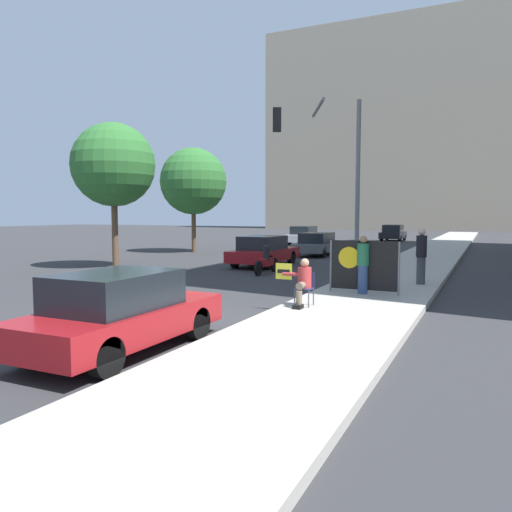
{
  "coord_description": "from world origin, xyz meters",
  "views": [
    {
      "loc": [
        6.77,
        -8.6,
        2.46
      ],
      "look_at": [
        0.33,
        5.08,
        1.18
      ],
      "focal_mm": 35.0,
      "sensor_mm": 36.0,
      "label": 1
    }
  ],
  "objects_px": {
    "car_on_road_distant": "(304,235)",
    "car_on_road_nearest": "(264,251)",
    "motorcycle_on_road": "(266,261)",
    "car_on_road_midblock": "(317,244)",
    "street_tree_midblock": "(193,181)",
    "jogger_on_sidewalk": "(363,264)",
    "traffic_light_pole": "(329,159)",
    "pedestrian_behind": "(421,256)",
    "car_on_road_far_lane": "(393,233)",
    "street_tree_near_curb": "(113,165)",
    "protest_banner": "(363,265)",
    "seated_protester": "(303,281)",
    "parked_car_curbside": "(120,312)"
  },
  "relations": [
    {
      "from": "motorcycle_on_road",
      "to": "car_on_road_distant",
      "type": "bearing_deg",
      "value": 105.23
    },
    {
      "from": "car_on_road_nearest",
      "to": "motorcycle_on_road",
      "type": "relative_size",
      "value": 2.04
    },
    {
      "from": "seated_protester",
      "to": "traffic_light_pole",
      "type": "xyz_separation_m",
      "value": [
        -1.23,
        6.19,
        3.67
      ]
    },
    {
      "from": "car_on_road_midblock",
      "to": "street_tree_midblock",
      "type": "height_order",
      "value": "street_tree_midblock"
    },
    {
      "from": "traffic_light_pole",
      "to": "car_on_road_far_lane",
      "type": "distance_m",
      "value": 28.69
    },
    {
      "from": "protest_banner",
      "to": "car_on_road_distant",
      "type": "distance_m",
      "value": 25.76
    },
    {
      "from": "protest_banner",
      "to": "car_on_road_distant",
      "type": "relative_size",
      "value": 0.44
    },
    {
      "from": "jogger_on_sidewalk",
      "to": "street_tree_midblock",
      "type": "bearing_deg",
      "value": -42.04
    },
    {
      "from": "seated_protester",
      "to": "traffic_light_pole",
      "type": "bearing_deg",
      "value": 105.2
    },
    {
      "from": "jogger_on_sidewalk",
      "to": "car_on_road_midblock",
      "type": "relative_size",
      "value": 0.37
    },
    {
      "from": "pedestrian_behind",
      "to": "car_on_road_distant",
      "type": "xyz_separation_m",
      "value": [
        -11.53,
        20.95,
        -0.37
      ]
    },
    {
      "from": "street_tree_midblock",
      "to": "motorcycle_on_road",
      "type": "bearing_deg",
      "value": -43.83
    },
    {
      "from": "seated_protester",
      "to": "car_on_road_far_lane",
      "type": "distance_m",
      "value": 34.72
    },
    {
      "from": "seated_protester",
      "to": "car_on_road_far_lane",
      "type": "relative_size",
      "value": 0.28
    },
    {
      "from": "pedestrian_behind",
      "to": "street_tree_near_curb",
      "type": "height_order",
      "value": "street_tree_near_curb"
    },
    {
      "from": "car_on_road_distant",
      "to": "car_on_road_nearest",
      "type": "bearing_deg",
      "value": -76.8
    },
    {
      "from": "traffic_light_pole",
      "to": "car_on_road_nearest",
      "type": "height_order",
      "value": "traffic_light_pole"
    },
    {
      "from": "seated_protester",
      "to": "car_on_road_distant",
      "type": "relative_size",
      "value": 0.26
    },
    {
      "from": "car_on_road_nearest",
      "to": "street_tree_midblock",
      "type": "height_order",
      "value": "street_tree_midblock"
    },
    {
      "from": "car_on_road_midblock",
      "to": "car_on_road_far_lane",
      "type": "relative_size",
      "value": 1.07
    },
    {
      "from": "seated_protester",
      "to": "motorcycle_on_road",
      "type": "bearing_deg",
      "value": 124.25
    },
    {
      "from": "parked_car_curbside",
      "to": "motorcycle_on_road",
      "type": "xyz_separation_m",
      "value": [
        -2.4,
        11.8,
        -0.2
      ]
    },
    {
      "from": "car_on_road_far_lane",
      "to": "street_tree_midblock",
      "type": "bearing_deg",
      "value": -116.15
    },
    {
      "from": "pedestrian_behind",
      "to": "car_on_road_midblock",
      "type": "xyz_separation_m",
      "value": [
        -7.25,
        11.3,
        -0.42
      ]
    },
    {
      "from": "pedestrian_behind",
      "to": "motorcycle_on_road",
      "type": "distance_m",
      "value": 6.57
    },
    {
      "from": "parked_car_curbside",
      "to": "car_on_road_midblock",
      "type": "bearing_deg",
      "value": 98.91
    },
    {
      "from": "car_on_road_midblock",
      "to": "traffic_light_pole",
      "type": "bearing_deg",
      "value": -69.76
    },
    {
      "from": "protest_banner",
      "to": "street_tree_midblock",
      "type": "height_order",
      "value": "street_tree_midblock"
    },
    {
      "from": "traffic_light_pole",
      "to": "car_on_road_distant",
      "type": "relative_size",
      "value": 1.4
    },
    {
      "from": "jogger_on_sidewalk",
      "to": "street_tree_midblock",
      "type": "height_order",
      "value": "street_tree_midblock"
    },
    {
      "from": "protest_banner",
      "to": "street_tree_midblock",
      "type": "xyz_separation_m",
      "value": [
        -13.96,
        12.99,
        3.54
      ]
    },
    {
      "from": "pedestrian_behind",
      "to": "street_tree_near_curb",
      "type": "relative_size",
      "value": 0.28
    },
    {
      "from": "traffic_light_pole",
      "to": "motorcycle_on_road",
      "type": "height_order",
      "value": "traffic_light_pole"
    },
    {
      "from": "traffic_light_pole",
      "to": "car_on_road_distant",
      "type": "bearing_deg",
      "value": 112.03
    },
    {
      "from": "protest_banner",
      "to": "car_on_road_distant",
      "type": "xyz_separation_m",
      "value": [
        -10.26,
        23.63,
        -0.24
      ]
    },
    {
      "from": "car_on_road_midblock",
      "to": "car_on_road_distant",
      "type": "relative_size",
      "value": 0.99
    },
    {
      "from": "street_tree_midblock",
      "to": "car_on_road_midblock",
      "type": "bearing_deg",
      "value": 7.03
    },
    {
      "from": "pedestrian_behind",
      "to": "parked_car_curbside",
      "type": "height_order",
      "value": "pedestrian_behind"
    },
    {
      "from": "car_on_road_distant",
      "to": "car_on_road_far_lane",
      "type": "distance_m",
      "value": 9.95
    },
    {
      "from": "pedestrian_behind",
      "to": "car_on_road_far_lane",
      "type": "bearing_deg",
      "value": -119.17
    },
    {
      "from": "car_on_road_midblock",
      "to": "car_on_road_far_lane",
      "type": "distance_m",
      "value": 17.94
    },
    {
      "from": "car_on_road_midblock",
      "to": "motorcycle_on_road",
      "type": "xyz_separation_m",
      "value": [
        0.95,
        -9.55,
        -0.16
      ]
    },
    {
      "from": "protest_banner",
      "to": "street_tree_midblock",
      "type": "distance_m",
      "value": 19.39
    },
    {
      "from": "street_tree_near_curb",
      "to": "parked_car_curbside",
      "type": "bearing_deg",
      "value": -48.77
    },
    {
      "from": "pedestrian_behind",
      "to": "motorcycle_on_road",
      "type": "relative_size",
      "value": 0.82
    },
    {
      "from": "pedestrian_behind",
      "to": "car_on_road_nearest",
      "type": "bearing_deg",
      "value": -71.06
    },
    {
      "from": "seated_protester",
      "to": "street_tree_near_curb",
      "type": "distance_m",
      "value": 13.43
    },
    {
      "from": "protest_banner",
      "to": "car_on_road_far_lane",
      "type": "xyz_separation_m",
      "value": [
        -4.69,
        31.87,
        -0.24
      ]
    },
    {
      "from": "seated_protester",
      "to": "car_on_road_nearest",
      "type": "distance_m",
      "value": 11.25
    },
    {
      "from": "seated_protester",
      "to": "jogger_on_sidewalk",
      "type": "height_order",
      "value": "jogger_on_sidewalk"
    }
  ]
}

